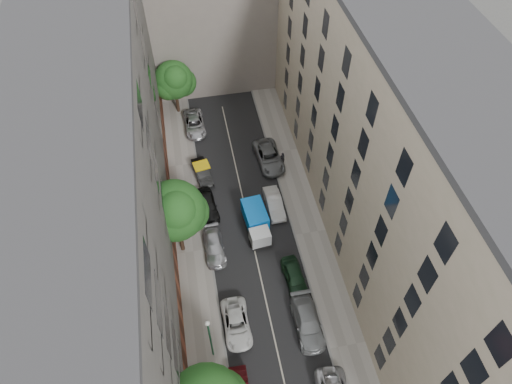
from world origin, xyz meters
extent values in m
plane|color=#4C4C49|center=(0.00, 0.00, 0.00)|extent=(120.00, 120.00, 0.00)
cube|color=black|center=(0.00, 0.00, 0.01)|extent=(8.00, 44.00, 0.02)
cube|color=gray|center=(-5.50, 0.00, 0.07)|extent=(3.00, 44.00, 0.15)
cube|color=gray|center=(5.50, 0.00, 0.07)|extent=(3.00, 44.00, 0.15)
cube|color=#504D4B|center=(-11.00, 0.00, 10.00)|extent=(8.00, 44.00, 20.00)
cube|color=tan|center=(11.00, 0.00, 10.00)|extent=(8.00, 44.00, 20.00)
cube|color=gray|center=(0.00, 28.00, 9.00)|extent=(18.00, 12.00, 18.00)
cube|color=black|center=(0.60, 1.30, 0.48)|extent=(2.27, 4.91, 0.26)
cube|color=silver|center=(0.60, -0.38, 1.28)|extent=(1.88, 1.56, 1.50)
cube|color=#0D81FF|center=(0.60, 2.09, 1.41)|extent=(2.22, 3.33, 1.59)
cylinder|color=black|center=(-0.24, -0.38, 0.37)|extent=(0.25, 0.74, 0.74)
cylinder|color=black|center=(1.44, -0.38, 0.37)|extent=(0.25, 0.74, 0.74)
cylinder|color=black|center=(-0.24, 2.71, 0.37)|extent=(0.25, 0.74, 0.74)
cylinder|color=black|center=(1.44, 2.71, 0.37)|extent=(0.25, 0.74, 0.74)
imported|color=silver|center=(-2.80, -7.80, 0.64)|extent=(2.11, 4.57, 1.27)
imported|color=#AEAEB3|center=(-3.60, -0.20, 0.64)|extent=(1.89, 4.44, 1.28)
imported|color=black|center=(-3.60, 4.61, 0.72)|extent=(2.16, 4.41, 1.45)
imported|color=black|center=(-3.60, 9.00, 0.67)|extent=(2.08, 4.24, 1.34)
imported|color=#B4B4B9|center=(-3.60, 16.60, 0.68)|extent=(2.32, 4.91, 1.36)
imported|color=slate|center=(2.80, -8.80, 0.73)|extent=(2.05, 5.02, 1.46)
imported|color=black|center=(2.80, -4.60, 0.69)|extent=(1.88, 4.17, 1.39)
imported|color=silver|center=(2.80, 3.60, 0.69)|extent=(1.55, 4.20, 1.37)
imported|color=slate|center=(3.60, 9.80, 0.74)|extent=(2.82, 5.51, 1.49)
cylinder|color=#382619|center=(-6.40, 0.45, 1.54)|extent=(0.36, 0.36, 2.79)
cylinder|color=#382619|center=(-6.40, 0.45, 3.93)|extent=(0.24, 0.24, 1.99)
sphere|color=#23541C|center=(-6.40, 0.45, 5.88)|extent=(5.18, 5.18, 5.18)
sphere|color=#23541C|center=(-5.50, 0.85, 4.93)|extent=(3.89, 3.89, 3.89)
sphere|color=#23541C|center=(-7.10, -0.05, 5.32)|extent=(3.63, 3.63, 3.63)
sphere|color=#23541C|center=(-6.20, -0.35, 6.91)|extent=(3.37, 3.37, 3.37)
cylinder|color=#382619|center=(-5.19, 19.85, 1.22)|extent=(0.36, 0.36, 2.14)
cylinder|color=#382619|center=(-5.19, 19.85, 3.06)|extent=(0.24, 0.24, 1.53)
sphere|color=#23541C|center=(-5.19, 19.85, 4.56)|extent=(4.31, 4.31, 4.31)
sphere|color=#23541C|center=(-4.29, 20.25, 3.82)|extent=(3.24, 3.24, 3.24)
sphere|color=#23541C|center=(-5.89, 19.35, 4.13)|extent=(3.02, 3.02, 3.02)
sphere|color=#23541C|center=(-4.99, 19.05, 5.36)|extent=(2.80, 2.80, 2.80)
cylinder|color=#185534|center=(-4.95, -9.70, 2.97)|extent=(0.14, 0.14, 5.65)
sphere|color=silver|center=(-4.95, -9.70, 5.89)|extent=(0.36, 0.36, 0.36)
imported|color=black|center=(4.91, 9.22, 0.91)|extent=(0.60, 0.44, 1.53)
camera|label=1|loc=(-4.16, -23.08, 35.45)|focal=32.00mm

